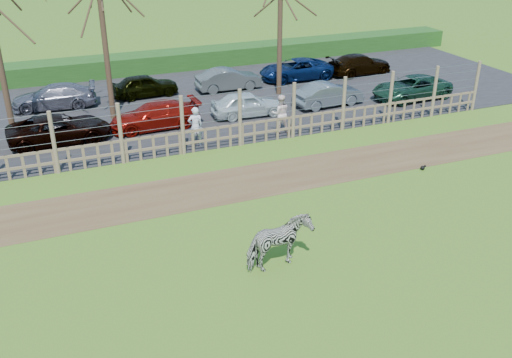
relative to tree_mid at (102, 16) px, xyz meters
name	(u,v)px	position (x,y,z in m)	size (l,w,h in m)	color
ground	(256,251)	(2.00, -13.50, -4.87)	(120.00, 120.00, 0.00)	olive
dirt_strip	(210,189)	(2.00, -9.00, -4.86)	(34.00, 2.80, 0.01)	brown
asphalt	(150,107)	(2.00, 1.00, -4.85)	(44.00, 13.00, 0.04)	#232326
hedge	(124,65)	(2.00, 8.00, -4.32)	(46.00, 2.00, 1.10)	#1E4716
fence	(183,136)	(2.00, -5.50, -4.06)	(30.16, 0.16, 2.50)	brown
tree_mid	(102,16)	(0.00, 0.00, 0.00)	(4.80, 4.80, 6.83)	#3D2B1E
zebra	(279,243)	(2.27, -14.50, -4.07)	(0.86, 1.88, 1.59)	gray
visitor_a	(195,127)	(2.70, -4.92, -3.96)	(0.63, 0.41, 1.72)	silver
visitor_b	(280,113)	(6.72, -4.72, -3.96)	(0.84, 0.65, 1.72)	silver
crow	(423,168)	(10.21, -10.56, -4.77)	(0.23, 0.17, 0.19)	black
car_2	(59,129)	(-2.63, -2.33, -4.23)	(1.99, 4.32, 1.20)	black
car_3	(155,115)	(1.59, -2.12, -4.23)	(1.68, 4.13, 1.20)	maroon
car_4	(247,104)	(6.13, -2.15, -4.23)	(1.42, 3.52, 1.20)	silver
car_5	(328,94)	(10.54, -2.23, -4.23)	(1.27, 3.64, 1.20)	slate
car_6	(411,88)	(15.16, -2.87, -4.23)	(1.99, 4.32, 1.20)	#1A402C
car_9	(54,97)	(-2.48, 2.60, -4.23)	(1.68, 4.13, 1.20)	slate
car_10	(145,85)	(2.19, 2.86, -4.23)	(1.42, 3.52, 1.20)	black
car_11	(229,79)	(6.75, 2.30, -4.23)	(1.27, 3.64, 1.20)	#565D5C
car_12	(296,69)	(11.13, 2.82, -4.23)	(1.99, 4.32, 1.20)	#091B47
car_13	(360,64)	(15.27, 2.51, -4.23)	(1.68, 4.13, 1.20)	black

